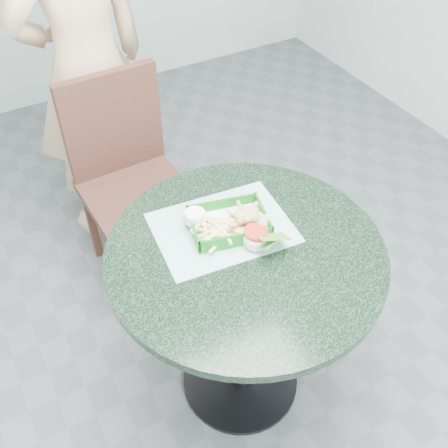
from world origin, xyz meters
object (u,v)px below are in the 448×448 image
diner_person (83,44)px  food_basket (229,230)px  dining_chair (127,168)px  crab_sandwich (247,219)px  cafe_table (244,289)px  sauce_ramekin (196,226)px

diner_person → food_basket: size_ratio=8.20×
dining_chair → food_basket: size_ratio=3.98×
dining_chair → crab_sandwich: (0.13, -0.76, 0.27)m
cafe_table → sauce_ramekin: 0.28m
cafe_table → diner_person: bearing=94.4°
crab_sandwich → dining_chair: bearing=100.1°
diner_person → food_basket: bearing=81.9°
cafe_table → diner_person: size_ratio=0.44×
dining_chair → food_basket: dining_chair is taller
diner_person → cafe_table: bearing=81.5°
diner_person → crab_sandwich: size_ratio=15.98×
diner_person → food_basket: 1.08m
diner_person → dining_chair: bearing=78.6°
food_basket → sauce_ramekin: bearing=163.1°
food_basket → cafe_table: bearing=-89.7°
cafe_table → crab_sandwich: (0.05, 0.08, 0.22)m
crab_sandwich → cafe_table: bearing=-122.4°
dining_chair → crab_sandwich: size_ratio=7.76×
cafe_table → crab_sandwich: size_ratio=7.11×
sauce_ramekin → cafe_table: bearing=-52.8°
cafe_table → dining_chair: 0.85m
dining_chair → cafe_table: bearing=-86.6°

